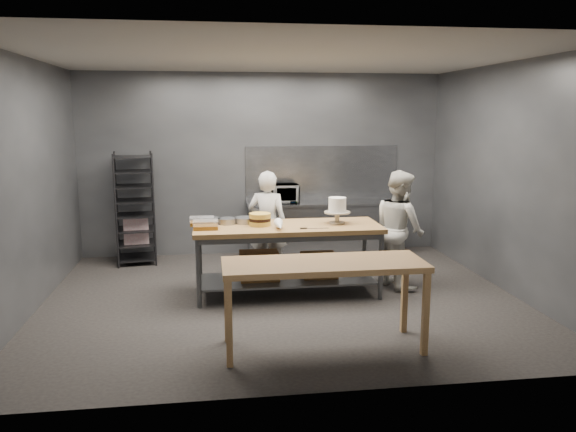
{
  "coord_description": "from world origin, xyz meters",
  "views": [
    {
      "loc": [
        -0.88,
        -6.83,
        2.34
      ],
      "look_at": [
        0.09,
        0.13,
        1.05
      ],
      "focal_mm": 35.0,
      "sensor_mm": 36.0,
      "label": 1
    }
  ],
  "objects_px": {
    "chef_behind": "(268,225)",
    "speed_rack": "(135,209)",
    "layer_cake": "(260,219)",
    "work_table": "(286,251)",
    "chef_right": "(399,229)",
    "microwave": "(282,193)",
    "frosted_cake_stand": "(337,207)",
    "near_counter": "(324,270)"
  },
  "relations": [
    {
      "from": "speed_rack",
      "to": "microwave",
      "type": "relative_size",
      "value": 3.23
    },
    {
      "from": "near_counter",
      "to": "chef_right",
      "type": "bearing_deg",
      "value": 53.31
    },
    {
      "from": "near_counter",
      "to": "speed_rack",
      "type": "height_order",
      "value": "speed_rack"
    },
    {
      "from": "layer_cake",
      "to": "microwave",
      "type": "bearing_deg",
      "value": 74.91
    },
    {
      "from": "speed_rack",
      "to": "frosted_cake_stand",
      "type": "distance_m",
      "value": 3.4
    },
    {
      "from": "work_table",
      "to": "chef_right",
      "type": "bearing_deg",
      "value": 5.43
    },
    {
      "from": "work_table",
      "to": "layer_cake",
      "type": "xyz_separation_m",
      "value": [
        -0.34,
        0.01,
        0.43
      ]
    },
    {
      "from": "near_counter",
      "to": "speed_rack",
      "type": "bearing_deg",
      "value": 121.7
    },
    {
      "from": "work_table",
      "to": "chef_behind",
      "type": "distance_m",
      "value": 0.78
    },
    {
      "from": "near_counter",
      "to": "chef_right",
      "type": "distance_m",
      "value": 2.41
    },
    {
      "from": "work_table",
      "to": "chef_right",
      "type": "distance_m",
      "value": 1.59
    },
    {
      "from": "chef_behind",
      "to": "microwave",
      "type": "bearing_deg",
      "value": -85.07
    },
    {
      "from": "microwave",
      "to": "layer_cake",
      "type": "xyz_separation_m",
      "value": [
        -0.53,
        -1.97,
        -0.05
      ]
    },
    {
      "from": "chef_behind",
      "to": "speed_rack",
      "type": "bearing_deg",
      "value": -9.62
    },
    {
      "from": "chef_right",
      "to": "microwave",
      "type": "height_order",
      "value": "chef_right"
    },
    {
      "from": "speed_rack",
      "to": "chef_right",
      "type": "bearing_deg",
      "value": -25.23
    },
    {
      "from": "work_table",
      "to": "chef_behind",
      "type": "bearing_deg",
      "value": 103.13
    },
    {
      "from": "layer_cake",
      "to": "work_table",
      "type": "bearing_deg",
      "value": -2.41
    },
    {
      "from": "microwave",
      "to": "layer_cake",
      "type": "relative_size",
      "value": 1.95
    },
    {
      "from": "work_table",
      "to": "chef_right",
      "type": "relative_size",
      "value": 1.51
    },
    {
      "from": "chef_right",
      "to": "work_table",
      "type": "bearing_deg",
      "value": 83.12
    },
    {
      "from": "chef_right",
      "to": "frosted_cake_stand",
      "type": "relative_size",
      "value": 4.64
    },
    {
      "from": "work_table",
      "to": "microwave",
      "type": "height_order",
      "value": "microwave"
    },
    {
      "from": "work_table",
      "to": "frosted_cake_stand",
      "type": "bearing_deg",
      "value": 1.15
    },
    {
      "from": "chef_behind",
      "to": "layer_cake",
      "type": "xyz_separation_m",
      "value": [
        -0.17,
        -0.72,
        0.22
      ]
    },
    {
      "from": "work_table",
      "to": "frosted_cake_stand",
      "type": "distance_m",
      "value": 0.88
    },
    {
      "from": "work_table",
      "to": "chef_behind",
      "type": "relative_size",
      "value": 1.54
    },
    {
      "from": "work_table",
      "to": "layer_cake",
      "type": "distance_m",
      "value": 0.55
    },
    {
      "from": "layer_cake",
      "to": "speed_rack",
      "type": "bearing_deg",
      "value": 133.74
    },
    {
      "from": "chef_behind",
      "to": "chef_right",
      "type": "height_order",
      "value": "chef_right"
    },
    {
      "from": "near_counter",
      "to": "microwave",
      "type": "distance_m",
      "value": 3.77
    },
    {
      "from": "chef_behind",
      "to": "chef_right",
      "type": "bearing_deg",
      "value": -177.39
    },
    {
      "from": "work_table",
      "to": "near_counter",
      "type": "bearing_deg",
      "value": -85.78
    },
    {
      "from": "speed_rack",
      "to": "layer_cake",
      "type": "relative_size",
      "value": 6.31
    },
    {
      "from": "work_table",
      "to": "chef_behind",
      "type": "xyz_separation_m",
      "value": [
        -0.17,
        0.73,
        0.2
      ]
    },
    {
      "from": "speed_rack",
      "to": "layer_cake",
      "type": "bearing_deg",
      "value": -46.26
    },
    {
      "from": "work_table",
      "to": "layer_cake",
      "type": "relative_size",
      "value": 8.65
    },
    {
      "from": "speed_rack",
      "to": "chef_right",
      "type": "height_order",
      "value": "speed_rack"
    },
    {
      "from": "work_table",
      "to": "near_counter",
      "type": "relative_size",
      "value": 1.2
    },
    {
      "from": "chef_right",
      "to": "frosted_cake_stand",
      "type": "bearing_deg",
      "value": 86.28
    },
    {
      "from": "chef_right",
      "to": "layer_cake",
      "type": "xyz_separation_m",
      "value": [
        -1.91,
        -0.14,
        0.2
      ]
    },
    {
      "from": "frosted_cake_stand",
      "to": "microwave",
      "type": "bearing_deg",
      "value": 103.74
    }
  ]
}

